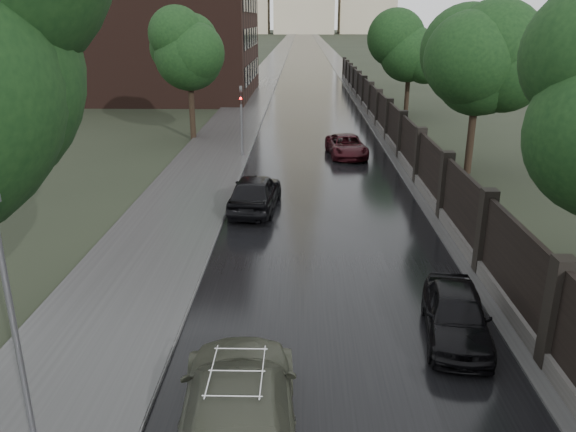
# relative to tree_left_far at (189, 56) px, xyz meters

# --- Properties ---
(road) EXTENTS (8.00, 420.00, 0.02)m
(road) POSITION_rel_tree_left_far_xyz_m (8.00, 160.00, -5.23)
(road) COLOR black
(road) RESTS_ON ground
(sidewalk_left) EXTENTS (4.00, 420.00, 0.16)m
(sidewalk_left) POSITION_rel_tree_left_far_xyz_m (2.00, 160.00, -5.16)
(sidewalk_left) COLOR #2D2D2D
(sidewalk_left) RESTS_ON ground
(verge_right) EXTENTS (3.00, 420.00, 0.08)m
(verge_right) POSITION_rel_tree_left_far_xyz_m (13.50, 160.00, -5.20)
(verge_right) COLOR #2D2D2D
(verge_right) RESTS_ON ground
(fence_right) EXTENTS (0.45, 75.72, 2.70)m
(fence_right) POSITION_rel_tree_left_far_xyz_m (12.60, 2.01, -4.23)
(fence_right) COLOR #383533
(fence_right) RESTS_ON ground
(tree_left_far) EXTENTS (4.25, 4.25, 7.39)m
(tree_left_far) POSITION_rel_tree_left_far_xyz_m (0.00, 0.00, 0.00)
(tree_left_far) COLOR black
(tree_left_far) RESTS_ON ground
(tree_right_b) EXTENTS (4.08, 4.08, 7.01)m
(tree_right_b) POSITION_rel_tree_left_far_xyz_m (15.50, -8.00, -0.29)
(tree_right_b) COLOR black
(tree_right_b) RESTS_ON ground
(tree_right_c) EXTENTS (4.08, 4.08, 7.01)m
(tree_right_c) POSITION_rel_tree_left_far_xyz_m (15.50, 10.00, -0.29)
(tree_right_c) COLOR black
(tree_right_c) RESTS_ON ground
(lamp_post) EXTENTS (0.25, 0.12, 5.11)m
(lamp_post) POSITION_rel_tree_left_far_xyz_m (2.60, -28.50, -2.57)
(lamp_post) COLOR #59595E
(lamp_post) RESTS_ON ground
(traffic_light) EXTENTS (0.16, 0.32, 4.00)m
(traffic_light) POSITION_rel_tree_left_far_xyz_m (3.70, -5.01, -2.84)
(traffic_light) COLOR #59595E
(traffic_light) RESTS_ON ground
(volga_sedan) EXTENTS (2.59, 5.52, 1.56)m
(volga_sedan) POSITION_rel_tree_left_far_xyz_m (5.90, -27.60, -4.46)
(volga_sedan) COLOR #3F4235
(volga_sedan) RESTS_ON ground
(hatchback_left) EXTENTS (2.16, 4.61, 1.53)m
(hatchback_left) POSITION_rel_tree_left_far_xyz_m (5.14, -14.08, -4.48)
(hatchback_left) COLOR black
(hatchback_left) RESTS_ON ground
(car_right_near) EXTENTS (2.00, 3.90, 1.27)m
(car_right_near) POSITION_rel_tree_left_far_xyz_m (10.83, -23.76, -4.61)
(car_right_near) COLOR black
(car_right_near) RESTS_ON ground
(car_right_far) EXTENTS (2.40, 4.50, 1.20)m
(car_right_far) POSITION_rel_tree_left_far_xyz_m (9.60, -4.44, -4.64)
(car_right_far) COLOR black
(car_right_far) RESTS_ON ground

